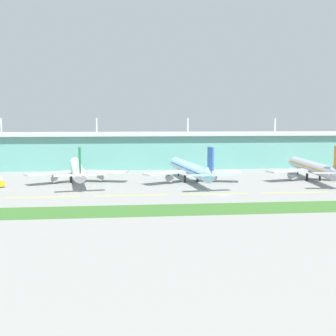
# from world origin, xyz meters

# --- Properties ---
(ground_plane) EXTENTS (600.00, 600.00, 0.00)m
(ground_plane) POSITION_xyz_m (0.00, 0.00, 0.00)
(ground_plane) COLOR gray
(terminal_building) EXTENTS (288.00, 34.00, 31.21)m
(terminal_building) POSITION_xyz_m (-0.00, 100.80, 11.31)
(terminal_building) COLOR #5B9E93
(terminal_building) RESTS_ON ground
(airliner_near_middle) EXTENTS (48.25, 69.98, 18.90)m
(airliner_near_middle) POSITION_xyz_m (-62.03, 41.49, 6.46)
(airliner_near_middle) COLOR silver
(airliner_near_middle) RESTS_ON ground
(airliner_center) EXTENTS (48.46, 69.52, 18.90)m
(airliner_center) POSITION_xyz_m (-7.60, 36.43, 6.46)
(airliner_center) COLOR #9ED1EA
(airliner_center) RESTS_ON ground
(airliner_far_middle) EXTENTS (48.57, 67.11, 18.90)m
(airliner_far_middle) POSITION_xyz_m (53.88, 35.79, 6.45)
(airliner_far_middle) COLOR #ADB2BC
(airliner_far_middle) RESTS_ON ground
(taxiway_stripe_west) EXTENTS (28.00, 0.70, 0.04)m
(taxiway_stripe_west) POSITION_xyz_m (-71.00, 3.28, 0.02)
(taxiway_stripe_west) COLOR yellow
(taxiway_stripe_west) RESTS_ON ground
(taxiway_stripe_mid_west) EXTENTS (28.00, 0.70, 0.04)m
(taxiway_stripe_mid_west) POSITION_xyz_m (-37.00, 3.28, 0.02)
(taxiway_stripe_mid_west) COLOR yellow
(taxiway_stripe_mid_west) RESTS_ON ground
(taxiway_stripe_centre) EXTENTS (28.00, 0.70, 0.04)m
(taxiway_stripe_centre) POSITION_xyz_m (-3.00, 3.28, 0.02)
(taxiway_stripe_centre) COLOR yellow
(taxiway_stripe_centre) RESTS_ON ground
(taxiway_stripe_mid_east) EXTENTS (28.00, 0.70, 0.04)m
(taxiway_stripe_mid_east) POSITION_xyz_m (31.00, 3.28, 0.02)
(taxiway_stripe_mid_east) COLOR yellow
(taxiway_stripe_mid_east) RESTS_ON ground
(grass_verge) EXTENTS (300.00, 18.00, 0.10)m
(grass_verge) POSITION_xyz_m (0.00, -24.67, 0.05)
(grass_verge) COLOR #3D702D
(grass_verge) RESTS_ON ground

